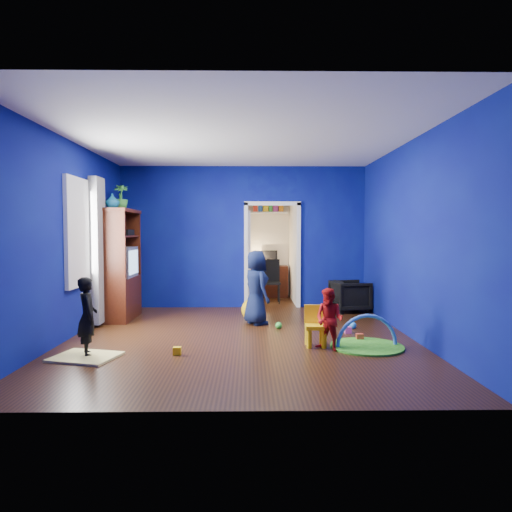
{
  "coord_description": "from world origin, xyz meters",
  "views": [
    {
      "loc": [
        0.13,
        -6.63,
        1.55
      ],
      "look_at": [
        0.23,
        0.4,
        1.19
      ],
      "focal_mm": 32.0,
      "sensor_mm": 36.0,
      "label": 1
    }
  ],
  "objects_px": {
    "study_desk": "(269,281)",
    "play_mat": "(367,346)",
    "armchair": "(350,296)",
    "kid_chair": "(316,328)",
    "folding_chair": "(271,282)",
    "tv_armoire": "(118,264)",
    "child_black": "(87,317)",
    "vase": "(112,201)",
    "crt_tv": "(120,262)",
    "child_navy": "(256,287)",
    "hopper_ball": "(253,310)",
    "toddler_red": "(329,319)"
  },
  "relations": [
    {
      "from": "toddler_red",
      "to": "hopper_ball",
      "type": "distance_m",
      "value": 2.21
    },
    {
      "from": "toddler_red",
      "to": "hopper_ball",
      "type": "bearing_deg",
      "value": 155.22
    },
    {
      "from": "armchair",
      "to": "play_mat",
      "type": "xyz_separation_m",
      "value": [
        -0.39,
        -2.78,
        -0.29
      ]
    },
    {
      "from": "armchair",
      "to": "play_mat",
      "type": "bearing_deg",
      "value": 161.61
    },
    {
      "from": "armchair",
      "to": "hopper_ball",
      "type": "relative_size",
      "value": 1.66
    },
    {
      "from": "tv_armoire",
      "to": "study_desk",
      "type": "bearing_deg",
      "value": 44.27
    },
    {
      "from": "toddler_red",
      "to": "crt_tv",
      "type": "relative_size",
      "value": 1.17
    },
    {
      "from": "vase",
      "to": "crt_tv",
      "type": "xyz_separation_m",
      "value": [
        0.04,
        0.3,
        -1.06
      ]
    },
    {
      "from": "kid_chair",
      "to": "study_desk",
      "type": "bearing_deg",
      "value": 97.85
    },
    {
      "from": "tv_armoire",
      "to": "hopper_ball",
      "type": "height_order",
      "value": "tv_armoire"
    },
    {
      "from": "vase",
      "to": "folding_chair",
      "type": "distance_m",
      "value": 3.86
    },
    {
      "from": "child_navy",
      "to": "crt_tv",
      "type": "relative_size",
      "value": 1.78
    },
    {
      "from": "toddler_red",
      "to": "kid_chair",
      "type": "height_order",
      "value": "toddler_red"
    },
    {
      "from": "tv_armoire",
      "to": "play_mat",
      "type": "relative_size",
      "value": 2.0
    },
    {
      "from": "armchair",
      "to": "toddler_red",
      "type": "relative_size",
      "value": 0.82
    },
    {
      "from": "child_black",
      "to": "vase",
      "type": "relative_size",
      "value": 3.99
    },
    {
      "from": "vase",
      "to": "kid_chair",
      "type": "xyz_separation_m",
      "value": [
        3.24,
        -1.72,
        -1.83
      ]
    },
    {
      "from": "hopper_ball",
      "to": "kid_chair",
      "type": "distance_m",
      "value": 1.95
    },
    {
      "from": "kid_chair",
      "to": "folding_chair",
      "type": "xyz_separation_m",
      "value": [
        -0.43,
        3.8,
        0.21
      ]
    },
    {
      "from": "kid_chair",
      "to": "folding_chair",
      "type": "distance_m",
      "value": 3.83
    },
    {
      "from": "child_black",
      "to": "child_navy",
      "type": "bearing_deg",
      "value": -73.78
    },
    {
      "from": "child_navy",
      "to": "tv_armoire",
      "type": "bearing_deg",
      "value": 51.73
    },
    {
      "from": "crt_tv",
      "to": "child_navy",
      "type": "bearing_deg",
      "value": -11.89
    },
    {
      "from": "hopper_ball",
      "to": "child_navy",
      "type": "bearing_deg",
      "value": -78.69
    },
    {
      "from": "tv_armoire",
      "to": "folding_chair",
      "type": "bearing_deg",
      "value": 32.36
    },
    {
      "from": "crt_tv",
      "to": "tv_armoire",
      "type": "bearing_deg",
      "value": 180.0
    },
    {
      "from": "vase",
      "to": "crt_tv",
      "type": "height_order",
      "value": "vase"
    },
    {
      "from": "toddler_red",
      "to": "crt_tv",
      "type": "height_order",
      "value": "crt_tv"
    },
    {
      "from": "hopper_ball",
      "to": "kid_chair",
      "type": "height_order",
      "value": "kid_chair"
    },
    {
      "from": "child_black",
      "to": "folding_chair",
      "type": "xyz_separation_m",
      "value": [
        2.5,
        4.25,
        -0.04
      ]
    },
    {
      "from": "toddler_red",
      "to": "child_black",
      "type": "bearing_deg",
      "value": -137.01
    },
    {
      "from": "play_mat",
      "to": "folding_chair",
      "type": "relative_size",
      "value": 1.07
    },
    {
      "from": "armchair",
      "to": "folding_chair",
      "type": "xyz_separation_m",
      "value": [
        -1.5,
        1.1,
        0.15
      ]
    },
    {
      "from": "vase",
      "to": "play_mat",
      "type": "distance_m",
      "value": 4.79
    },
    {
      "from": "child_navy",
      "to": "play_mat",
      "type": "height_order",
      "value": "child_navy"
    },
    {
      "from": "tv_armoire",
      "to": "study_desk",
      "type": "xyz_separation_m",
      "value": [
        2.81,
        2.74,
        -0.6
      ]
    },
    {
      "from": "play_mat",
      "to": "folding_chair",
      "type": "distance_m",
      "value": 4.06
    },
    {
      "from": "vase",
      "to": "tv_armoire",
      "type": "bearing_deg",
      "value": 90.0
    },
    {
      "from": "study_desk",
      "to": "armchair",
      "type": "bearing_deg",
      "value": -53.94
    },
    {
      "from": "hopper_ball",
      "to": "folding_chair",
      "type": "distance_m",
      "value": 2.1
    },
    {
      "from": "child_black",
      "to": "crt_tv",
      "type": "distance_m",
      "value": 2.54
    },
    {
      "from": "armchair",
      "to": "child_navy",
      "type": "height_order",
      "value": "child_navy"
    },
    {
      "from": "child_navy",
      "to": "armchair",
      "type": "bearing_deg",
      "value": -83.93
    },
    {
      "from": "kid_chair",
      "to": "armchair",
      "type": "bearing_deg",
      "value": 71.11
    },
    {
      "from": "toddler_red",
      "to": "crt_tv",
      "type": "xyz_separation_m",
      "value": [
        -3.35,
        2.22,
        0.61
      ]
    },
    {
      "from": "study_desk",
      "to": "hopper_ball",
      "type": "bearing_deg",
      "value": -97.8
    },
    {
      "from": "study_desk",
      "to": "play_mat",
      "type": "bearing_deg",
      "value": -77.04
    },
    {
      "from": "armchair",
      "to": "study_desk",
      "type": "height_order",
      "value": "study_desk"
    },
    {
      "from": "folding_chair",
      "to": "tv_armoire",
      "type": "bearing_deg",
      "value": -147.64
    },
    {
      "from": "child_black",
      "to": "study_desk",
      "type": "relative_size",
      "value": 1.13
    }
  ]
}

